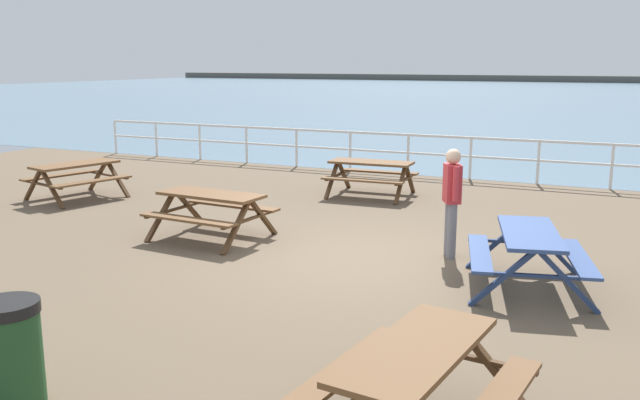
# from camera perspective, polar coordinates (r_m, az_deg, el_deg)

# --- Properties ---
(ground_plane) EXTENTS (30.00, 24.00, 0.20)m
(ground_plane) POSITION_cam_1_polar(r_m,az_deg,el_deg) (10.35, 2.79, -5.44)
(ground_plane) COLOR brown
(sea_band) EXTENTS (142.00, 90.00, 0.01)m
(sea_band) POSITION_cam_1_polar(r_m,az_deg,el_deg) (62.09, 21.90, 8.09)
(sea_band) COLOR slate
(sea_band) RESTS_ON ground
(distant_shoreline) EXTENTS (142.00, 6.00, 1.80)m
(distant_shoreline) POSITION_cam_1_polar(r_m,az_deg,el_deg) (105.02, 23.42, 9.08)
(distant_shoreline) COLOR #4C4C47
(distant_shoreline) RESTS_ON ground
(seaward_railing) EXTENTS (23.07, 0.07, 1.08)m
(seaward_railing) POSITION_cam_1_polar(r_m,az_deg,el_deg) (17.46, 12.60, 4.12)
(seaward_railing) COLOR white
(seaward_railing) RESTS_ON ground
(picnic_table_near_left) EXTENTS (1.90, 2.11, 0.80)m
(picnic_table_near_left) POSITION_cam_1_polar(r_m,az_deg,el_deg) (9.23, 17.20, -3.68)
(picnic_table_near_left) COLOR #334C84
(picnic_table_near_left) RESTS_ON ground
(picnic_table_near_right) EXTENTS (1.90, 2.11, 0.80)m
(picnic_table_near_right) POSITION_cam_1_polar(r_m,az_deg,el_deg) (15.55, -19.88, 2.23)
(picnic_table_near_right) COLOR brown
(picnic_table_near_right) RESTS_ON ground
(picnic_table_far_right) EXTENTS (1.88, 1.63, 0.80)m
(picnic_table_far_right) POSITION_cam_1_polar(r_m,az_deg,el_deg) (14.97, 4.32, 2.55)
(picnic_table_far_right) COLOR brown
(picnic_table_far_right) RESTS_ON ground
(picnic_table_seaward) EXTENTS (1.72, 1.96, 0.80)m
(picnic_table_seaward) POSITION_cam_1_polar(r_m,az_deg,el_deg) (5.47, 8.10, -13.97)
(picnic_table_seaward) COLOR brown
(picnic_table_seaward) RESTS_ON ground
(picnic_table_corner) EXTENTS (1.89, 1.64, 0.80)m
(picnic_table_corner) POSITION_cam_1_polar(r_m,az_deg,el_deg) (11.47, -9.15, -0.36)
(picnic_table_corner) COLOR brown
(picnic_table_corner) RESTS_ON ground
(visitor) EXTENTS (0.35, 0.48, 1.66)m
(visitor) POSITION_cam_1_polar(r_m,az_deg,el_deg) (10.36, 11.04, 0.34)
(visitor) COLOR slate
(visitor) RESTS_ON ground
(litter_bin) EXTENTS (0.55, 0.55, 0.95)m
(litter_bin) POSITION_cam_1_polar(r_m,az_deg,el_deg) (6.50, -24.59, -11.71)
(litter_bin) COLOR #1E4723
(litter_bin) RESTS_ON ground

